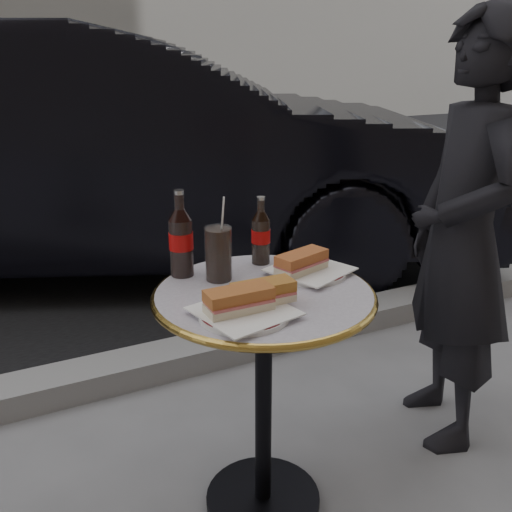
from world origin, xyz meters
name	(u,v)px	position (x,y,z in m)	size (l,w,h in m)	color
ground	(263,502)	(0.00, 0.00, 0.00)	(80.00, 80.00, 0.00)	slate
asphalt_road	(50,188)	(0.00, 5.00, 0.00)	(40.00, 8.00, 0.00)	black
curb	(173,360)	(0.00, 0.90, 0.05)	(40.00, 0.20, 0.12)	gray
bistro_table	(263,404)	(0.00, 0.00, 0.37)	(0.62, 0.62, 0.73)	#BAB2C4
plate_left	(244,314)	(-0.12, -0.12, 0.74)	(0.23, 0.23, 0.01)	silver
plate_right	(310,272)	(0.18, 0.06, 0.74)	(0.22, 0.22, 0.01)	silver
sandwich_left_a	(239,301)	(-0.13, -0.11, 0.77)	(0.17, 0.08, 0.06)	#AF5F2C
sandwich_left_b	(263,294)	(-0.05, -0.10, 0.77)	(0.16, 0.07, 0.06)	#AE6D2C
sandwich_right	(302,263)	(0.15, 0.05, 0.77)	(0.16, 0.08, 0.06)	#B55C2D
cola_bottle_left	(181,233)	(-0.16, 0.22, 0.86)	(0.07, 0.07, 0.26)	black
cola_bottle_right	(261,230)	(0.09, 0.21, 0.84)	(0.06, 0.06, 0.21)	black
cola_glass	(218,253)	(-0.08, 0.14, 0.81)	(0.08, 0.08, 0.16)	black
parked_car	(127,153)	(0.21, 2.34, 0.75)	(4.57, 1.58, 1.50)	black
pedestrian	(462,239)	(0.79, 0.06, 0.75)	(0.55, 0.36, 1.51)	black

